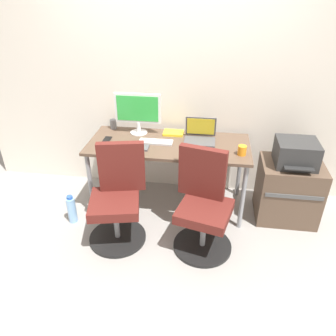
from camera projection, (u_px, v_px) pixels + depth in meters
name	position (u px, v px, depth m)	size (l,w,h in m)	color
ground_plane	(169.00, 203.00, 3.64)	(5.28, 5.28, 0.00)	gray
back_wall	(174.00, 77.00, 3.35)	(4.40, 0.04, 2.60)	silver
desk	(169.00, 149.00, 3.30)	(1.62, 0.69, 0.75)	brown
office_chair_left	(118.00, 199.00, 2.98)	(0.54, 0.54, 0.94)	black
office_chair_right	(203.00, 206.00, 2.89)	(0.54, 0.54, 0.94)	black
side_cabinet	(288.00, 191.00, 3.30)	(0.59, 0.49, 0.62)	brown
printer	(296.00, 153.00, 3.09)	(0.38, 0.40, 0.24)	#2D2D2D
water_bottle_on_floor	(72.00, 209.00, 3.30)	(0.09, 0.09, 0.31)	#8CBFF2
desktop_monitor	(138.00, 111.00, 3.36)	(0.48, 0.18, 0.43)	silver
open_laptop	(200.00, 135.00, 3.29)	(0.31, 0.26, 0.23)	#4C4C51
keyboard_by_monitor	(131.00, 147.00, 3.17)	(0.34, 0.12, 0.02)	#515156
keyboard_by_laptop	(156.00, 142.00, 3.27)	(0.34, 0.12, 0.02)	#B7B7B7
mouse_by_monitor	(194.00, 149.00, 3.12)	(0.06, 0.10, 0.03)	#2D2D2D
mouse_by_laptop	(99.00, 145.00, 3.19)	(0.06, 0.10, 0.03)	#515156
coffee_mug	(242.00, 150.00, 3.02)	(0.08, 0.08, 0.09)	orange
pen_cup	(113.00, 124.00, 3.56)	(0.07, 0.07, 0.10)	slate
phone_near_monitor	(107.00, 140.00, 3.32)	(0.07, 0.14, 0.01)	black
phone_near_laptop	(210.00, 156.00, 3.01)	(0.07, 0.14, 0.01)	black
notebook	(173.00, 133.00, 3.45)	(0.21, 0.15, 0.03)	yellow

